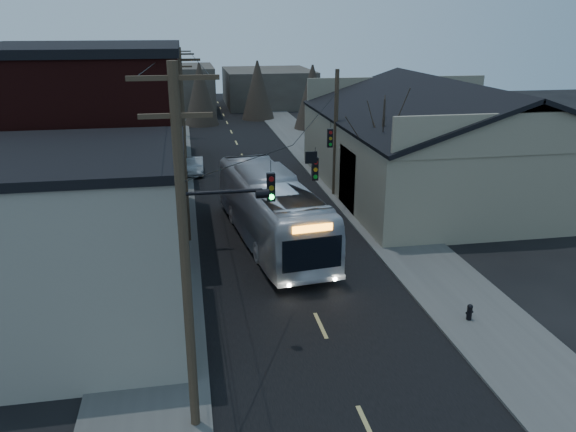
# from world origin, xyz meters

# --- Properties ---
(road_surface) EXTENTS (9.00, 110.00, 0.02)m
(road_surface) POSITION_xyz_m (0.00, 30.00, 0.01)
(road_surface) COLOR black
(road_surface) RESTS_ON ground
(sidewalk_left) EXTENTS (4.00, 110.00, 0.12)m
(sidewalk_left) POSITION_xyz_m (-6.50, 30.00, 0.06)
(sidewalk_left) COLOR #474744
(sidewalk_left) RESTS_ON ground
(sidewalk_right) EXTENTS (4.00, 110.00, 0.12)m
(sidewalk_right) POSITION_xyz_m (6.50, 30.00, 0.06)
(sidewalk_right) COLOR #474744
(sidewalk_right) RESTS_ON ground
(building_clapboard) EXTENTS (8.00, 8.00, 7.00)m
(building_clapboard) POSITION_xyz_m (-9.00, 9.00, 3.50)
(building_clapboard) COLOR gray
(building_clapboard) RESTS_ON ground
(building_brick) EXTENTS (10.00, 12.00, 10.00)m
(building_brick) POSITION_xyz_m (-10.00, 20.00, 5.00)
(building_brick) COLOR black
(building_brick) RESTS_ON ground
(building_left_far) EXTENTS (9.00, 14.00, 7.00)m
(building_left_far) POSITION_xyz_m (-9.50, 36.00, 3.50)
(building_left_far) COLOR #38322D
(building_left_far) RESTS_ON ground
(warehouse) EXTENTS (16.16, 20.60, 7.73)m
(warehouse) POSITION_xyz_m (13.00, 25.00, 2.70)
(warehouse) COLOR gray
(warehouse) RESTS_ON ground
(building_far_left) EXTENTS (10.00, 12.00, 6.00)m
(building_far_left) POSITION_xyz_m (-6.00, 65.00, 3.00)
(building_far_left) COLOR #38322D
(building_far_left) RESTS_ON ground
(building_far_right) EXTENTS (12.00, 14.00, 5.00)m
(building_far_right) POSITION_xyz_m (7.00, 70.00, 2.50)
(building_far_right) COLOR #38322D
(building_far_right) RESTS_ON ground
(bare_tree) EXTENTS (0.40, 0.40, 7.20)m
(bare_tree) POSITION_xyz_m (6.50, 20.00, 3.60)
(bare_tree) COLOR black
(bare_tree) RESTS_ON ground
(utility_lines) EXTENTS (11.24, 45.28, 10.50)m
(utility_lines) POSITION_xyz_m (-3.11, 24.14, 4.95)
(utility_lines) COLOR #382B1E
(utility_lines) RESTS_ON ground
(bus) EXTENTS (4.70, 13.61, 3.71)m
(bus) POSITION_xyz_m (-0.55, 17.26, 1.86)
(bus) COLOR silver
(bus) RESTS_ON ground
(parked_car) EXTENTS (1.39, 3.74, 1.22)m
(parked_car) POSITION_xyz_m (-4.30, 32.77, 0.61)
(parked_car) COLOR #A5A8AC
(parked_car) RESTS_ON ground
(fire_hydrant) EXTENTS (0.33, 0.23, 0.67)m
(fire_hydrant) POSITION_xyz_m (5.89, 7.23, 0.48)
(fire_hydrant) COLOR black
(fire_hydrant) RESTS_ON sidewalk_right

